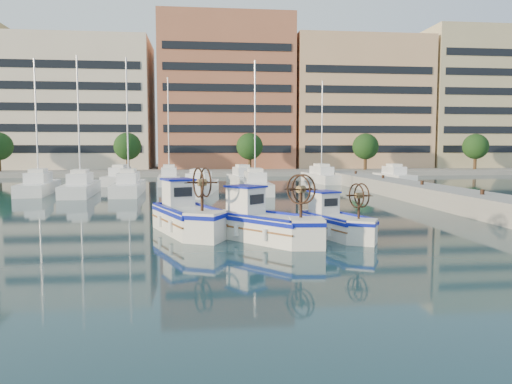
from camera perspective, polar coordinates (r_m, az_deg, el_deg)
The scene contains 7 objects.
ground at distance 22.03m, azimuth 2.66°, elevation -5.17°, with size 300.00×300.00×0.00m, color #1A3D45.
quay at distance 33.85m, azimuth 22.68°, elevation -0.96°, with size 3.00×60.00×1.20m, color gray.
waterfront at distance 87.68m, azimuth 1.97°, elevation 9.71°, with size 180.00×40.00×25.60m.
yacht_marina at distance 49.18m, azimuth -6.53°, elevation 1.05°, with size 38.66×22.59×11.50m.
fishing_boat_a at distance 23.23m, azimuth -7.98°, elevation -2.55°, with size 3.53×5.14×3.10m.
fishing_boat_b at distance 21.07m, azimuth 0.90°, elevation -3.44°, with size 4.28×4.59×2.89m.
fishing_boat_c at distance 22.38m, azimuth 9.03°, elevation -3.30°, with size 2.75×4.10×2.47m.
Camera 1 is at (-3.42, -21.42, 3.89)m, focal length 35.00 mm.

